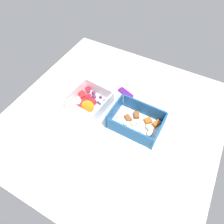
% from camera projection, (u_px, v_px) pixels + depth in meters
% --- Properties ---
extents(table_surface, '(0.80, 0.80, 0.02)m').
position_uv_depth(table_surface, '(113.00, 119.00, 0.79)').
color(table_surface, beige).
rests_on(table_surface, ground).
extents(pasta_container, '(0.19, 0.14, 0.07)m').
position_uv_depth(pasta_container, '(137.00, 123.00, 0.74)').
color(pasta_container, white).
rests_on(pasta_container, table_surface).
extents(fruit_bowl, '(0.16, 0.15, 0.06)m').
position_uv_depth(fruit_bowl, '(89.00, 101.00, 0.81)').
color(fruit_bowl, white).
rests_on(fruit_bowl, table_surface).
extents(candy_bar, '(0.07, 0.05, 0.01)m').
position_uv_depth(candy_bar, '(126.00, 93.00, 0.85)').
color(candy_bar, '#51197A').
rests_on(candy_bar, table_surface).
extents(paper_cup_liner, '(0.04, 0.04, 0.02)m').
position_uv_depth(paper_cup_liner, '(71.00, 94.00, 0.85)').
color(paper_cup_liner, white).
rests_on(paper_cup_liner, table_surface).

